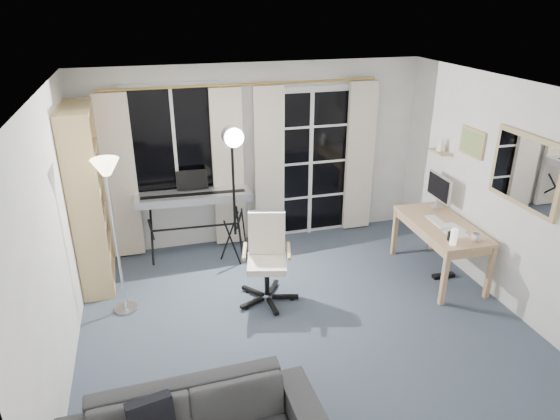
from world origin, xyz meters
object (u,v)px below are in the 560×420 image
object	(u,v)px
bookshelf	(85,204)
monitor	(439,188)
torchiere_lamp	(109,192)
mug	(477,236)
keyboard_piano	(194,198)
studio_light	(233,153)
desk	(442,230)
office_chair	(267,250)

from	to	relation	value
bookshelf	monitor	xyz separation A→B (m)	(4.20, -0.49, -0.05)
torchiere_lamp	mug	world-z (taller)	torchiere_lamp
bookshelf	mug	size ratio (longest dim) A/B	18.66
bookshelf	keyboard_piano	bearing A→B (deg)	14.14
torchiere_lamp	studio_light	bearing A→B (deg)	25.10
desk	torchiere_lamp	bearing A→B (deg)	178.03
studio_light	monitor	world-z (taller)	studio_light
torchiere_lamp	monitor	size ratio (longest dim) A/B	3.48
keyboard_piano	desk	world-z (taller)	keyboard_piano
bookshelf	monitor	size ratio (longest dim) A/B	4.25
keyboard_piano	desk	distance (m)	3.06
keyboard_piano	office_chair	size ratio (longest dim) A/B	1.49
torchiere_lamp	mug	size ratio (longest dim) A/B	15.30
torchiere_lamp	office_chair	size ratio (longest dim) A/B	1.75
studio_light	mug	xyz separation A→B (m)	(2.41, -1.36, -0.73)
monitor	desk	bearing A→B (deg)	-112.06
keyboard_piano	monitor	xyz separation A→B (m)	(2.96, -0.85, 0.15)
monitor	mug	world-z (taller)	monitor
keyboard_piano	desk	bearing A→B (deg)	-22.16
torchiere_lamp	office_chair	xyz separation A→B (m)	(1.56, -0.12, -0.80)
torchiere_lamp	monitor	xyz separation A→B (m)	(3.87, 0.22, -0.44)
desk	monitor	distance (m)	0.60
keyboard_piano	mug	xyz separation A→B (m)	(2.87, -1.80, -0.06)
torchiere_lamp	monitor	bearing A→B (deg)	3.30
bookshelf	monitor	world-z (taller)	bookshelf
monitor	mug	size ratio (longest dim) A/B	4.40
studio_light	office_chair	size ratio (longest dim) A/B	1.87
bookshelf	torchiere_lamp	size ratio (longest dim) A/B	1.22
mug	keyboard_piano	bearing A→B (deg)	147.91
monitor	torchiere_lamp	bearing A→B (deg)	-175.14
bookshelf	studio_light	xyz separation A→B (m)	(1.69, -0.08, 0.48)
bookshelf	torchiere_lamp	bearing A→B (deg)	-66.88
bookshelf	monitor	distance (m)	4.23
keyboard_piano	mug	distance (m)	3.38
office_chair	monitor	world-z (taller)	monitor
mug	office_chair	bearing A→B (deg)	164.67
desk	keyboard_piano	bearing A→B (deg)	156.43
bookshelf	keyboard_piano	size ratio (longest dim) A/B	1.43
office_chair	monitor	bearing A→B (deg)	23.05
keyboard_piano	mug	bearing A→B (deg)	-29.13
torchiere_lamp	bookshelf	bearing A→B (deg)	114.98
office_chair	monitor	size ratio (longest dim) A/B	1.99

